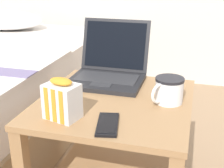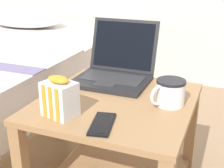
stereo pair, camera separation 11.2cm
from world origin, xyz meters
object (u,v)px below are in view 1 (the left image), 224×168
object	(u,v)px
mug_front_left	(169,89)
laptop	(109,69)
cell_phone	(108,124)
snack_bag	(62,100)

from	to	relation	value
mug_front_left	laptop	bearing A→B (deg)	147.31
mug_front_left	cell_phone	distance (m)	0.29
mug_front_left	snack_bag	xyz separation A→B (m)	(-0.33, -0.22, 0.01)
cell_phone	snack_bag	bearing A→B (deg)	175.68
laptop	mug_front_left	distance (m)	0.34
mug_front_left	snack_bag	size ratio (longest dim) A/B	0.95
laptop	mug_front_left	bearing A→B (deg)	-32.69
laptop	snack_bag	xyz separation A→B (m)	(-0.04, -0.40, 0.02)
laptop	snack_bag	world-z (taller)	laptop
cell_phone	laptop	bearing A→B (deg)	105.57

